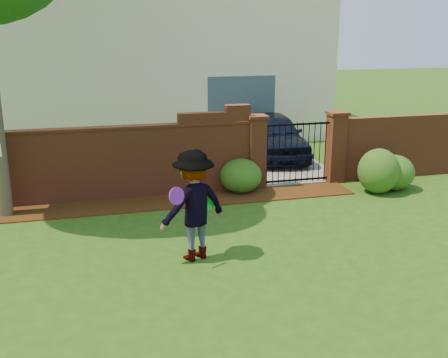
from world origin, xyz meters
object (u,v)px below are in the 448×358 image
object	(u,v)px
car	(275,137)
frisbee_green	(209,202)
man	(195,206)
frisbee_purple	(177,196)

from	to	relation	value
car	frisbee_green	size ratio (longest dim) A/B	15.17
man	frisbee_purple	distance (m)	0.62
frisbee_purple	frisbee_green	size ratio (longest dim) A/B	1.10
car	man	world-z (taller)	man
frisbee_purple	frisbee_green	world-z (taller)	frisbee_purple
man	frisbee_purple	size ratio (longest dim) A/B	6.62
frisbee_purple	frisbee_green	distance (m)	0.92
frisbee_purple	frisbee_green	bearing A→B (deg)	38.52
car	frisbee_purple	bearing A→B (deg)	-116.22
frisbee_green	frisbee_purple	bearing A→B (deg)	-141.48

